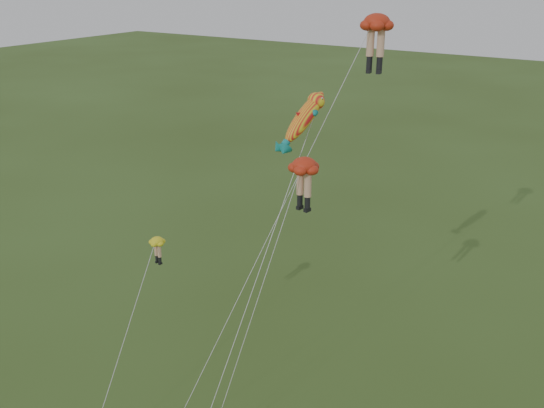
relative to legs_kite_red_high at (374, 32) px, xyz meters
The scene contains 4 objects.
legs_kite_red_high is the anchor object (origin of this frame).
legs_kite_red_mid 7.88m from the legs_kite_red_high, 96.57° to the right, with size 3.79×5.24×14.85m.
legs_kite_yellow 16.58m from the legs_kite_red_high, 152.07° to the right, with size 3.17×9.40×8.46m.
fish_kite 5.26m from the legs_kite_red_high, 127.41° to the right, with size 2.56×9.36×17.29m.
Camera 1 is at (16.22, -18.38, 22.67)m, focal length 40.00 mm.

